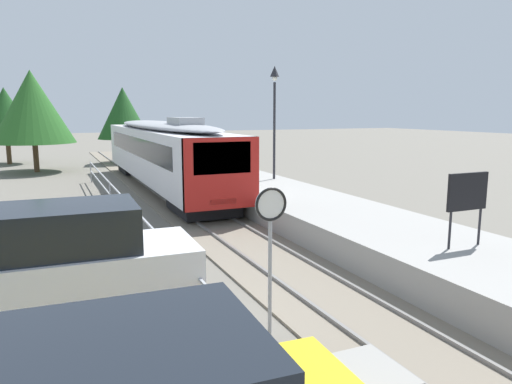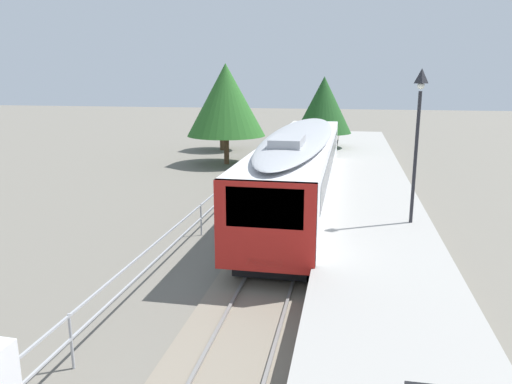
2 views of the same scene
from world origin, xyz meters
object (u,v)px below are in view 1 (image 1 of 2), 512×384
platform_notice_board (467,194)px  commuter_train (162,150)px  speed_limit_sign (271,225)px  platform_lamp_mid_platform (274,101)px  parked_van_white (52,274)px

platform_notice_board → commuter_train: bearing=101.6°
platform_notice_board → speed_limit_sign: 5.55m
platform_lamp_mid_platform → speed_limit_sign: (-6.48, -13.17, -2.50)m
platform_lamp_mid_platform → speed_limit_sign: size_ratio=1.91×
commuter_train → platform_notice_board: 17.27m
platform_notice_board → parked_van_white: size_ratio=0.36×
platform_notice_board → platform_lamp_mid_platform: bearing=85.5°
commuter_train → platform_notice_board: (3.46, -16.92, 0.04)m
platform_lamp_mid_platform → platform_notice_board: bearing=-94.5°
parked_van_white → platform_notice_board: bearing=-3.9°
commuter_train → platform_lamp_mid_platform: size_ratio=3.56×
speed_limit_sign → parked_van_white: size_ratio=0.57×
commuter_train → platform_notice_board: commuter_train is taller
platform_notice_board → parked_van_white: bearing=176.1°
platform_notice_board → parked_van_white: (-9.14, 0.63, -0.89)m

